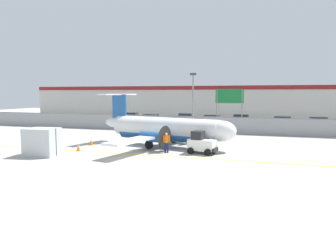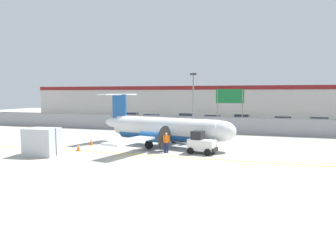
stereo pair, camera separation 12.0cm
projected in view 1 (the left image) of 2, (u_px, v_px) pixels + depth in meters
The scene contains 19 objects.
ground_plane at pixel (160, 156), 25.99m from camera, with size 140.00×140.00×0.01m.
perimeter_fence at pixel (202, 124), 41.03m from camera, with size 98.00×0.10×2.10m.
parking_lot_strip at pixel (217, 124), 52.04m from camera, with size 98.00×17.00×0.12m.
background_building at pixel (231, 101), 69.23m from camera, with size 91.00×8.10×6.50m.
commuter_airplane at pixel (167, 129), 30.69m from camera, with size 14.20×15.95×4.92m.
baggage_tug at pixel (201, 143), 26.87m from camera, with size 2.49×1.72×1.88m.
ground_crew_worker at pixel (166, 141), 27.31m from camera, with size 0.55×0.40×1.70m.
cargo_container at pixel (42, 142), 26.08m from camera, with size 2.64×2.30×2.20m.
traffic_cone_near_left at pixel (78, 147), 28.24m from camera, with size 0.36×0.36×0.64m.
traffic_cone_near_right at pixel (91, 142), 31.46m from camera, with size 0.36×0.36×0.64m.
parked_car_0 at pixel (130, 117), 56.22m from camera, with size 4.32×2.27×1.58m.
parked_car_1 at pixel (152, 119), 51.93m from camera, with size 4.30×2.21×1.58m.
parked_car_2 at pixel (187, 118), 53.77m from camera, with size 4.22×2.04×1.58m.
parked_car_3 at pixel (211, 120), 50.04m from camera, with size 4.33×2.27×1.58m.
parked_car_4 at pixel (242, 119), 51.33m from camera, with size 4.29×2.19×1.58m.
parked_car_5 at pixel (281, 122), 47.18m from camera, with size 4.28×2.16×1.58m.
parked_car_6 at pixel (319, 123), 45.58m from camera, with size 4.25×2.11×1.58m.
apron_light_pole at pixel (193, 99), 37.65m from camera, with size 0.70×0.30×7.27m.
highway_sign at pixel (229, 100), 42.07m from camera, with size 3.60×0.14×5.50m.
Camera 1 is at (8.44, -22.20, 4.97)m, focal length 35.00 mm.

